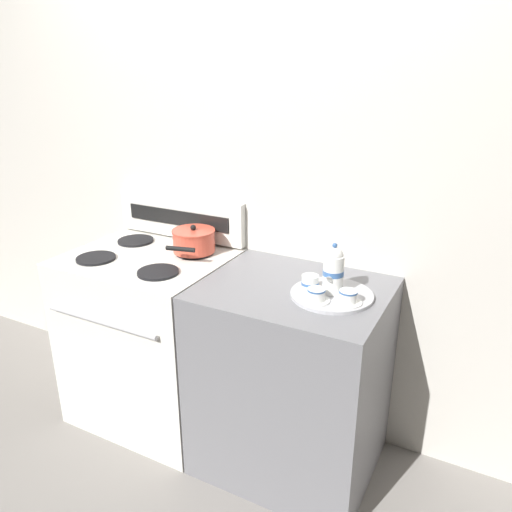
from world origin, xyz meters
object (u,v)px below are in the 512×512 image
stove (153,337)px  teacup_right (316,295)px  serving_tray (332,295)px  creamer_jug (310,283)px  teacup_left (348,297)px  teapot (333,270)px  saucepan (194,241)px

stove → teacup_right: 1.05m
stove → serving_tray: (0.96, -0.01, 0.46)m
stove → creamer_jug: 1.00m
serving_tray → teacup_left: size_ratio=3.06×
serving_tray → creamer_jug: size_ratio=4.63×
stove → teacup_left: teacup_left is taller
teapot → creamer_jug: bearing=-168.1°
saucepan → serving_tray: bearing=-11.1°
teacup_right → creamer_jug: 0.10m
saucepan → teapot: (0.77, -0.15, 0.04)m
stove → creamer_jug: (0.87, -0.02, 0.50)m
teacup_left → teacup_right: bearing=-160.5°
saucepan → teacup_right: saucepan is taller
stove → teacup_left: size_ratio=8.39×
teacup_left → creamer_jug: bearing=166.8°
teacup_right → serving_tray: bearing=72.0°
saucepan → teacup_right: bearing=-18.5°
teacup_left → stove: bearing=176.5°
teacup_left → creamer_jug: (-0.17, 0.04, 0.01)m
serving_tray → teapot: bearing=120.2°
saucepan → serving_tray: size_ratio=0.90×
saucepan → teapot: bearing=-10.8°
serving_tray → teacup_right: 0.11m
teacup_right → stove: bearing=173.5°
serving_tray → stove: bearing=179.5°
stove → teacup_left: bearing=-3.5°
saucepan → serving_tray: saucepan is taller
teapot → creamer_jug: (-0.09, -0.02, -0.07)m
saucepan → teacup_left: bearing=-13.6°
saucepan → teapot: size_ratio=1.42×
stove → teacup_left: 1.15m
serving_tray → teacup_left: (0.08, -0.06, 0.03)m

